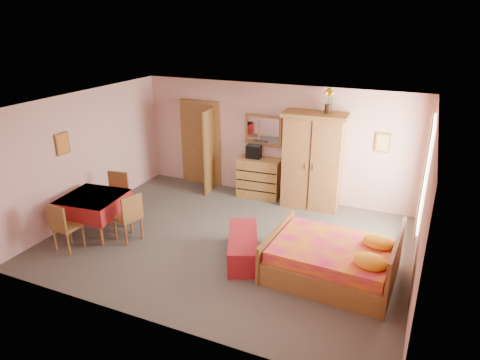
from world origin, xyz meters
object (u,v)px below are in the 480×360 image
at_px(chair_north, 115,197).
at_px(chair_east, 127,216).
at_px(bench, 243,247).
at_px(floor_lamp, 289,161).
at_px(dining_table, 95,215).
at_px(chair_west, 68,204).
at_px(chair_south, 67,226).
at_px(bed, 332,251).
at_px(stereo, 254,151).
at_px(chest_of_drawers, 259,178).
at_px(wall_mirror, 263,130).
at_px(wardrobe, 313,161).
at_px(sunflower_vase, 329,101).

bearing_deg(chair_north, chair_east, 132.87).
distance_m(bench, chair_north, 3.07).
relative_size(floor_lamp, dining_table, 1.77).
bearing_deg(chair_west, chair_south, 33.31).
bearing_deg(chair_north, bed, 167.06).
bearing_deg(chair_south, bed, 17.16).
xyz_separation_m(stereo, chair_east, (-1.37, -2.94, -0.60)).
relative_size(chest_of_drawers, wall_mirror, 1.11).
relative_size(floor_lamp, chair_north, 1.93).
relative_size(stereo, wardrobe, 0.15).
distance_m(chair_south, chair_west, 1.05).
height_order(wardrobe, bed, wardrobe).
bearing_deg(wardrobe, chair_east, -136.48).
relative_size(stereo, bed, 0.16).
bearing_deg(dining_table, sunflower_vase, 38.55).
relative_size(sunflower_vase, chair_north, 0.52).
bearing_deg(stereo, chair_east, -114.92).
bearing_deg(chair_east, dining_table, 112.61).
relative_size(wall_mirror, sunflower_vase, 1.73).
relative_size(bench, chair_east, 1.41).
relative_size(stereo, bench, 0.24).
xyz_separation_m(bench, chair_north, (-3.04, 0.37, 0.27)).
xyz_separation_m(wall_mirror, floor_lamp, (0.67, -0.13, -0.60)).
bearing_deg(bed, chair_east, -172.21).
bearing_deg(sunflower_vase, chest_of_drawers, -179.74).
distance_m(chest_of_drawers, chair_east, 3.29).
distance_m(stereo, bed, 3.62).
bearing_deg(chest_of_drawers, bed, -52.52).
bearing_deg(wardrobe, bench, -103.40).
height_order(stereo, chair_east, stereo).
relative_size(chest_of_drawers, bed, 0.49).
bearing_deg(bench, stereo, 108.33).
bearing_deg(bed, floor_lamp, 123.85).
xyz_separation_m(floor_lamp, bench, (0.08, -2.77, -0.72)).
xyz_separation_m(bed, bench, (-1.53, -0.08, -0.24)).
distance_m(bed, chair_south, 4.67).
bearing_deg(bed, sunflower_vase, 109.83).
relative_size(sunflower_vase, bench, 0.38).
distance_m(stereo, dining_table, 3.72).
bearing_deg(dining_table, chair_west, 174.66).
xyz_separation_m(wardrobe, bench, (-0.50, -2.64, -0.83)).
relative_size(wall_mirror, bench, 0.66).
distance_m(floor_lamp, wardrobe, 0.60).
bearing_deg(chair_east, chest_of_drawers, -8.85).
distance_m(sunflower_vase, chair_north, 4.82).
bearing_deg(chair_south, chair_north, 95.09).
relative_size(chair_south, chair_east, 0.98).
height_order(chest_of_drawers, bench, chest_of_drawers).
bearing_deg(sunflower_vase, bed, -73.20).
distance_m(wall_mirror, floor_lamp, 0.91).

